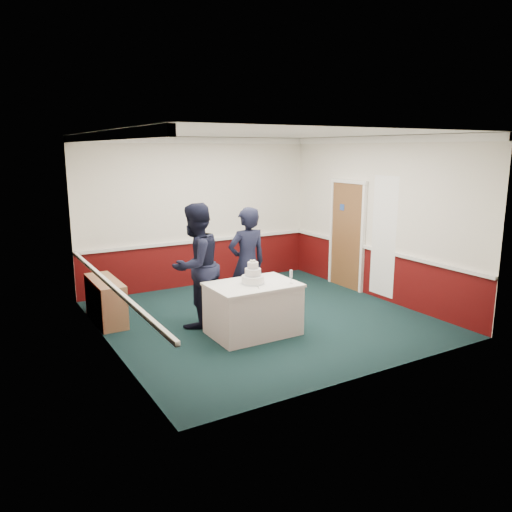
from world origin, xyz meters
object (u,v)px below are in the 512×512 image
sideboard (106,301)px  wedding_cake (253,276)px  cake_knife (258,287)px  person_woman (247,263)px  cake_table (253,308)px  person_man (196,265)px  champagne_flute (291,274)px

sideboard → wedding_cake: (1.78, -1.70, 0.55)m
cake_knife → person_woman: (0.33, 0.91, 0.14)m
cake_knife → person_woman: bearing=93.9°
cake_table → wedding_cake: (0.00, 0.00, 0.50)m
cake_knife → person_man: size_ratio=0.11×
sideboard → person_man: size_ratio=0.61×
wedding_cake → cake_knife: bearing=-98.5°
cake_table → cake_knife: 0.44m
wedding_cake → person_man: size_ratio=0.19×
sideboard → person_man: bearing=-37.3°
cake_knife → person_man: bearing=143.2°
cake_table → person_man: bearing=126.6°
sideboard → cake_table: bearing=-43.6°
cake_table → champagne_flute: bearing=-29.2°
wedding_cake → person_woman: person_woman is taller
wedding_cake → champagne_flute: 0.57m
wedding_cake → person_man: person_man is taller
cake_table → cake_knife: bearing=-98.5°
sideboard → cake_knife: (1.75, -1.90, 0.44)m
wedding_cake → person_man: bearing=126.6°
wedding_cake → champagne_flute: wedding_cake is taller
champagne_flute → person_man: bearing=135.5°
cake_table → wedding_cake: 0.50m
sideboard → wedding_cake: 2.52m
sideboard → cake_knife: 2.62m
cake_table → person_woman: bearing=66.9°
sideboard → cake_table: cake_table is taller
cake_table → person_woman: (0.30, 0.71, 0.53)m
person_man → person_woman: person_man is taller
wedding_cake → sideboard: bearing=136.4°
wedding_cake → cake_knife: size_ratio=1.65×
sideboard → cake_knife: size_ratio=5.45×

